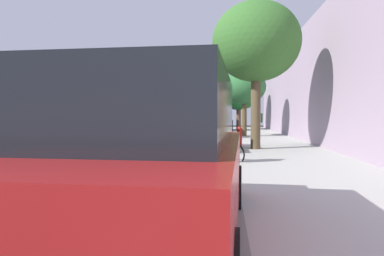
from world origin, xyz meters
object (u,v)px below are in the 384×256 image
object	(u,v)px
bicycle_at_curb	(215,153)
parked_sedan_black_second	(202,134)
street_tree_far_end	(239,93)
street_tree_near_cyclist	(256,43)
cyclist_with_backpack	(223,132)
parked_suv_red_nearest	(154,160)
street_tree_mid_block	(244,87)
parked_sedan_silver_mid	(211,127)
pedestrian_on_phone	(258,121)
parked_suv_dark_blue_far	(215,120)
fire_hydrant	(239,136)

from	to	relation	value
bicycle_at_curb	parked_sedan_black_second	bearing A→B (deg)	99.79
street_tree_far_end	street_tree_near_cyclist	bearing A→B (deg)	-90.00
parked_sedan_black_second	cyclist_with_backpack	world-z (taller)	cyclist_with_backpack
parked_suv_red_nearest	parked_sedan_black_second	bearing A→B (deg)	90.77
parked_sedan_black_second	street_tree_mid_block	bearing A→B (deg)	74.86
parked_sedan_silver_mid	bicycle_at_curb	distance (m)	10.40
parked_suv_red_nearest	pedestrian_on_phone	size ratio (longest dim) A/B	2.81
pedestrian_on_phone	parked_suv_dark_blue_far	bearing A→B (deg)	110.86
bicycle_at_curb	street_tree_far_end	size ratio (longest dim) A/B	0.37
cyclist_with_backpack	fire_hydrant	bearing A→B (deg)	82.53
cyclist_with_backpack	parked_suv_red_nearest	bearing A→B (deg)	-97.23
parked_suv_dark_blue_far	street_tree_near_cyclist	xyz separation A→B (m)	(2.04, -15.52, 3.32)
cyclist_with_backpack	fire_hydrant	xyz separation A→B (m)	(0.67, 5.11, -0.45)
parked_sedan_black_second	parked_suv_dark_blue_far	bearing A→B (deg)	89.63
parked_sedan_black_second	street_tree_near_cyclist	distance (m)	4.19
parked_sedan_black_second	parked_suv_dark_blue_far	xyz separation A→B (m)	(0.10, 15.26, 0.27)
parked_suv_dark_blue_far	cyclist_with_backpack	distance (m)	19.54
parked_suv_red_nearest	parked_sedan_black_second	xyz separation A→B (m)	(-0.14, 10.14, -0.27)
parked_sedan_black_second	cyclist_with_backpack	bearing A→B (deg)	-78.31
pedestrian_on_phone	fire_hydrant	size ratio (longest dim) A/B	2.03
parked_suv_red_nearest	street_tree_near_cyclist	world-z (taller)	street_tree_near_cyclist
bicycle_at_curb	fire_hydrant	bearing A→B (deg)	79.12
bicycle_at_curb	street_tree_mid_block	size ratio (longest dim) A/B	0.42
parked_suv_red_nearest	parked_sedan_black_second	size ratio (longest dim) A/B	1.07
cyclist_with_backpack	street_tree_near_cyclist	xyz separation A→B (m)	(1.25, 4.00, 3.30)
parked_sedan_black_second	fire_hydrant	size ratio (longest dim) A/B	5.31
fire_hydrant	bicycle_at_curb	bearing A→B (deg)	-100.88
parked_sedan_black_second	pedestrian_on_phone	distance (m)	8.32
parked_suv_dark_blue_far	pedestrian_on_phone	distance (m)	8.03
pedestrian_on_phone	fire_hydrant	world-z (taller)	pedestrian_on_phone
parked_sedan_silver_mid	fire_hydrant	world-z (taller)	parked_sedan_silver_mid
parked_suv_dark_blue_far	street_tree_mid_block	world-z (taller)	street_tree_mid_block
parked_sedan_silver_mid	street_tree_far_end	xyz separation A→B (m)	(2.03, 10.51, 2.65)
parked_sedan_black_second	street_tree_mid_block	size ratio (longest dim) A/B	1.07
street_tree_near_cyclist	street_tree_far_end	size ratio (longest dim) A/B	1.21
parked_suv_red_nearest	fire_hydrant	size ratio (longest dim) A/B	5.70
bicycle_at_curb	fire_hydrant	distance (m)	4.75
parked_sedan_silver_mid	street_tree_near_cyclist	bearing A→B (deg)	-73.43
cyclist_with_backpack	street_tree_far_end	xyz separation A→B (m)	(1.25, 21.34, 2.36)
bicycle_at_curb	street_tree_far_end	xyz separation A→B (m)	(1.48, 20.88, 3.02)
parked_sedan_silver_mid	cyclist_with_backpack	distance (m)	10.86
street_tree_near_cyclist	street_tree_far_end	distance (m)	17.36
street_tree_mid_block	pedestrian_on_phone	distance (m)	2.25
street_tree_mid_block	parked_sedan_black_second	bearing A→B (deg)	-105.14
street_tree_far_end	pedestrian_on_phone	xyz separation A→B (m)	(0.82, -9.31, -2.26)
parked_sedan_silver_mid	cyclist_with_backpack	bearing A→B (deg)	-85.89
pedestrian_on_phone	street_tree_mid_block	bearing A→B (deg)	171.04
street_tree_near_cyclist	pedestrian_on_phone	distance (m)	8.68
parked_suv_red_nearest	street_tree_near_cyclist	xyz separation A→B (m)	(2.00, 9.88, 3.32)
street_tree_mid_block	parked_suv_red_nearest	bearing A→B (deg)	-96.32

